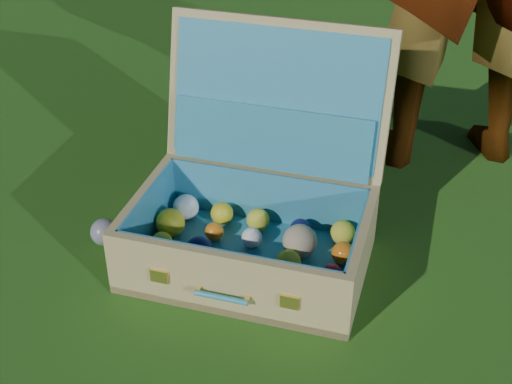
{
  "coord_description": "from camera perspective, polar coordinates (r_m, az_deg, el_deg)",
  "views": [
    {
      "loc": [
        0.26,
        -1.46,
        1.21
      ],
      "look_at": [
        -0.11,
        0.07,
        0.18
      ],
      "focal_mm": 50.0,
      "sensor_mm": 36.0,
      "label": 1
    }
  ],
  "objects": [
    {
      "name": "ground",
      "position": [
        1.91,
        2.64,
        -6.1
      ],
      "size": [
        60.0,
        60.0,
        0.0
      ],
      "primitive_type": "plane",
      "color": "#215114",
      "rests_on": "ground"
    },
    {
      "name": "stray_ball",
      "position": [
        2.02,
        -12.04,
        -3.15
      ],
      "size": [
        0.08,
        0.08,
        0.08
      ],
      "primitive_type": "sphere",
      "color": "#3E68A1",
      "rests_on": "ground"
    },
    {
      "name": "suitcase",
      "position": [
        1.89,
        0.29,
        -0.43
      ],
      "size": [
        0.64,
        0.59,
        0.58
      ],
      "rotation": [
        0.0,
        0.0,
        -0.05
      ],
      "color": "tan",
      "rests_on": "ground"
    }
  ]
}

